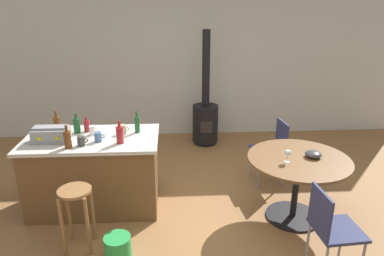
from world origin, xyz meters
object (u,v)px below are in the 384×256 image
cup_2 (123,129)px  plastic_bucket (118,248)px  bottle_2 (87,126)px  bottle_4 (137,124)px  bottle_1 (57,124)px  cup_1 (98,137)px  kitchen_island (95,172)px  bottle_3 (68,139)px  folding_chair_far (331,226)px  bottle_5 (120,135)px  folding_chair_near (273,147)px  wine_glass (288,153)px  cup_3 (81,141)px  serving_bowl (313,154)px  wood_stove (205,117)px  dining_table (297,172)px  wooden_stool (76,206)px  cup_0 (93,130)px  bottle_0 (77,125)px  toolbox (51,134)px

cup_2 → plastic_bucket: bearing=-88.2°
bottle_2 → bottle_4: bottle_4 is taller
bottle_1 → cup_1: (0.53, -0.30, -0.05)m
kitchen_island → bottle_2: size_ratio=8.31×
kitchen_island → bottle_3: bottle_3 is taller
cup_2 → bottle_4: bearing=11.7°
folding_chair_far → bottle_5: bearing=150.2°
folding_chair_near → plastic_bucket: (-1.90, -1.48, -0.39)m
bottle_2 → cup_1: (0.19, -0.33, -0.02)m
bottle_5 → wine_glass: 1.83m
cup_2 → cup_3: (-0.41, -0.34, -0.00)m
bottle_4 → serving_bowl: 2.04m
bottle_4 → cup_3: bottle_4 is taller
folding_chair_near → wood_stove: 1.62m
serving_bowl → cup_2: bearing=166.6°
dining_table → cup_2: bearing=165.2°
wooden_stool → cup_1: (0.13, 0.67, 0.46)m
bottle_5 → cup_0: 0.46m
bottle_0 → cup_3: bearing=-70.5°
dining_table → bottle_0: size_ratio=4.66×
bottle_1 → bottle_4: 0.95m
cup_2 → wood_stove: bearing=57.1°
cup_2 → cup_3: cup_2 is taller
kitchen_island → cup_1: (0.11, -0.12, 0.50)m
cup_0 → cup_2: same height
kitchen_island → bottle_5: bearing=-27.8°
dining_table → plastic_bucket: bearing=-162.7°
toolbox → wine_glass: size_ratio=2.69×
kitchen_island → dining_table: size_ratio=1.37×
wood_stove → cup_1: (-1.40, -2.01, 0.46)m
bottle_5 → cup_1: bearing=165.3°
folding_chair_near → wood_stove: (-0.78, 1.43, -0.03)m
folding_chair_near → bottle_2: bearing=-173.7°
bottle_1 → cup_0: bottle_1 is taller
bottle_1 → serving_bowl: bottle_1 is taller
toolbox → plastic_bucket: (0.80, -0.93, -0.84)m
toolbox → plastic_bucket: size_ratio=1.48×
kitchen_island → wine_glass: size_ratio=10.70×
serving_bowl → cup_0: bearing=168.8°
bottle_2 → bottle_5: (0.45, -0.39, 0.03)m
bottle_3 → bottle_4: bearing=31.2°
dining_table → bottle_1: bottle_1 is taller
bottle_2 → plastic_bucket: bearing=-68.7°
bottle_2 → bottle_4: 0.61m
bottle_4 → plastic_bucket: size_ratio=1.04×
kitchen_island → folding_chair_far: kitchen_island is taller
serving_bowl → wooden_stool: bearing=-171.0°
bottle_2 → toolbox: bearing=-138.0°
cup_1 → serving_bowl: 2.39m
bottle_0 → cup_1: 0.42m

